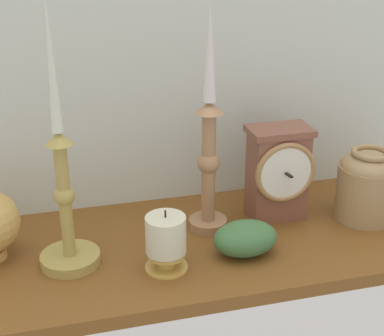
% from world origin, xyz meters
% --- Properties ---
extents(ground_plane, '(1.00, 0.36, 0.02)m').
position_xyz_m(ground_plane, '(0.00, 0.00, -0.01)').
color(ground_plane, brown).
extents(back_wall, '(1.20, 0.02, 0.65)m').
position_xyz_m(back_wall, '(0.00, 0.18, 0.33)').
color(back_wall, silver).
rests_on(back_wall, ground_plane).
extents(mantel_clock, '(0.12, 0.10, 0.18)m').
position_xyz_m(mantel_clock, '(0.19, 0.05, 0.09)').
color(mantel_clock, brown).
rests_on(mantel_clock, ground_plane).
extents(candlestick_tall_left, '(0.10, 0.10, 0.44)m').
position_xyz_m(candlestick_tall_left, '(-0.20, -0.02, 0.12)').
color(candlestick_tall_left, '#AD9749').
rests_on(candlestick_tall_left, ground_plane).
extents(candlestick_tall_center, '(0.07, 0.07, 0.41)m').
position_xyz_m(candlestick_tall_center, '(0.05, 0.04, 0.15)').
color(candlestick_tall_center, '#A87B53').
rests_on(candlestick_tall_center, ground_plane).
extents(brass_vase_jar, '(0.11, 0.11, 0.14)m').
position_xyz_m(brass_vase_jar, '(0.35, 0.00, 0.07)').
color(brass_vase_jar, '#A48456').
rests_on(brass_vase_jar, ground_plane).
extents(pillar_candle_front, '(0.07, 0.07, 0.11)m').
position_xyz_m(pillar_candle_front, '(-0.05, -0.08, 0.05)').
color(pillar_candle_front, gold).
rests_on(pillar_candle_front, ground_plane).
extents(ivy_sprig, '(0.11, 0.08, 0.06)m').
position_xyz_m(ivy_sprig, '(0.09, -0.07, 0.03)').
color(ivy_sprig, '#41713F').
rests_on(ivy_sprig, ground_plane).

